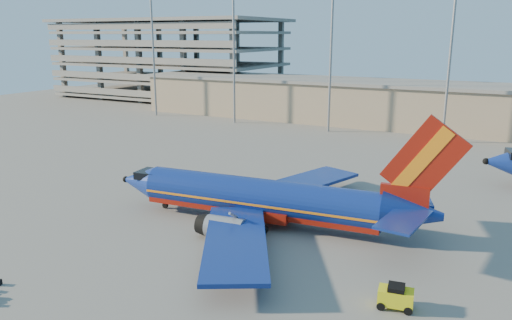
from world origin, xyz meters
name	(u,v)px	position (x,y,z in m)	size (l,w,h in m)	color
ground	(219,211)	(0.00, 0.00, 0.00)	(220.00, 220.00, 0.00)	slate
terminal_building	(426,105)	(10.00, 58.00, 4.32)	(122.00, 16.00, 8.50)	gray
parking_garage	(170,55)	(-62.00, 74.05, 11.73)	(62.00, 32.00, 21.40)	slate
light_mast_row	(389,33)	(5.00, 46.00, 17.55)	(101.60, 1.60, 28.65)	gray
aircraft_main	(267,199)	(5.79, -0.72, 2.40)	(33.24, 31.86, 11.26)	navy
baggage_tug	(396,296)	(19.90, -10.20, 0.84)	(2.42, 1.67, 1.62)	yellow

